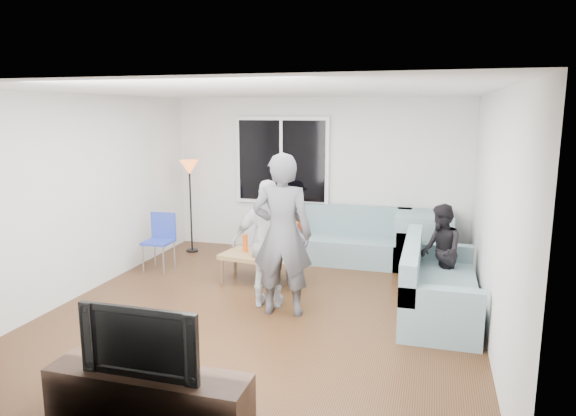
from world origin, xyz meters
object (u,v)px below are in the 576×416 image
(spectator_right, at_px, (441,252))
(spectator_back, at_px, (284,221))
(coffee_table, at_px, (261,268))
(player_left, at_px, (282,235))
(sofa_right_section, at_px, (440,279))
(side_chair, at_px, (158,243))
(player_right, at_px, (269,244))
(television, at_px, (145,338))
(tv_console, at_px, (149,398))
(floor_lamp, at_px, (191,207))
(sofa_back_section, at_px, (336,235))

(spectator_right, height_order, spectator_back, spectator_right)
(coffee_table, xyz_separation_m, player_left, (0.61, -1.02, 0.76))
(coffee_table, bearing_deg, sofa_right_section, -11.73)
(side_chair, height_order, player_right, player_right)
(television, bearing_deg, player_left, 81.69)
(spectator_right, bearing_deg, sofa_right_section, -14.13)
(coffee_table, relative_size, television, 1.15)
(sofa_right_section, relative_size, tv_console, 1.25)
(player_left, xyz_separation_m, spectator_back, (-0.68, 2.38, -0.37))
(tv_console, bearing_deg, floor_lamp, 112.56)
(player_left, bearing_deg, tv_console, 74.91)
(sofa_back_section, relative_size, television, 2.41)
(player_right, bearing_deg, sofa_right_section, 178.21)
(sofa_right_section, height_order, television, television)
(sofa_back_section, bearing_deg, player_left, -94.98)
(sofa_right_section, relative_size, spectator_right, 1.63)
(side_chair, distance_m, television, 4.02)
(player_right, distance_m, television, 2.62)
(side_chair, bearing_deg, sofa_right_section, -9.70)
(side_chair, bearing_deg, sofa_back_section, 25.17)
(player_right, relative_size, spectator_right, 1.29)
(player_right, distance_m, tv_console, 2.68)
(sofa_back_section, xyz_separation_m, spectator_right, (1.59, -1.29, 0.19))
(side_chair, bearing_deg, coffee_table, -4.49)
(coffee_table, relative_size, player_left, 0.57)
(coffee_table, relative_size, floor_lamp, 0.71)
(side_chair, relative_size, player_left, 0.45)
(floor_lamp, relative_size, spectator_back, 1.32)
(sofa_back_section, bearing_deg, sofa_right_section, -49.04)
(player_left, distance_m, player_right, 0.35)
(floor_lamp, distance_m, television, 5.01)
(floor_lamp, height_order, spectator_right, floor_lamp)
(floor_lamp, relative_size, player_left, 0.81)
(coffee_table, bearing_deg, television, -85.72)
(spectator_right, xyz_separation_m, tv_console, (-2.15, -3.48, -0.39))
(coffee_table, relative_size, tv_console, 0.69)
(tv_console, bearing_deg, player_left, 81.69)
(coffee_table, height_order, floor_lamp, floor_lamp)
(side_chair, xyz_separation_m, player_right, (2.05, -0.91, 0.36))
(tv_console, height_order, television, television)
(television, bearing_deg, tv_console, 0.00)
(sofa_back_section, height_order, player_right, player_right)
(tv_console, xyz_separation_m, television, (-0.00, 0.00, 0.50))
(television, bearing_deg, spectator_back, 93.87)
(sofa_back_section, height_order, television, television)
(coffee_table, xyz_separation_m, spectator_back, (-0.07, 1.36, 0.39))
(sofa_back_section, distance_m, spectator_right, 2.06)
(sofa_back_section, bearing_deg, floor_lamp, -176.70)
(sofa_right_section, bearing_deg, floor_lamp, 67.46)
(tv_console, distance_m, television, 0.50)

